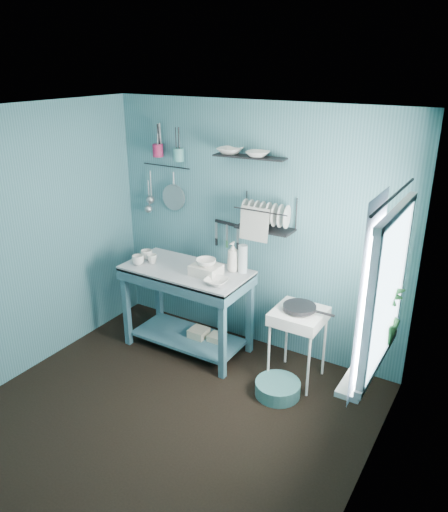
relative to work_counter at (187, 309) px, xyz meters
The scene contains 35 objects.
floor 1.20m from the work_counter, 64.26° to the right, with size 3.20×3.20×0.00m, color black.
ceiling 2.33m from the work_counter, 64.26° to the right, with size 3.20×3.20×0.00m, color silver.
wall_back 1.06m from the work_counter, 45.78° to the left, with size 3.20×3.20×0.00m, color #3A6E78.
wall_left 1.70m from the work_counter, 138.06° to the right, with size 3.00×3.00×0.00m, color #3A6E78.
wall_right 2.45m from the work_counter, 25.71° to the right, with size 3.00×3.00×0.00m, color #3A6E78.
work_counter is the anchor object (origin of this frame).
mug_left 0.71m from the work_counter, 161.57° to the right, with size 0.12×0.12×0.10m, color silver.
mug_mid 0.63m from the work_counter, behind, with size 0.10×0.10×0.09m, color silver.
mug_right 0.71m from the work_counter, behind, with size 0.12×0.12×0.10m, color silver.
wash_tub 0.56m from the work_counter, ahead, with size 0.28×0.22×0.10m, color silver.
tub_bowl 0.63m from the work_counter, ahead, with size 0.20×0.20×0.06m, color silver.
soap_bottle 0.76m from the work_counter, 25.46° to the left, with size 0.12×0.12×0.30m, color silver.
water_bottle 0.82m from the work_counter, 22.93° to the left, with size 0.09×0.09×0.28m, color silver.
counter_bowl 0.67m from the work_counter, 18.43° to the right, with size 0.22×0.22×0.05m, color silver.
hotplate_stand 1.20m from the work_counter, ahead, with size 0.45×0.45×0.72m, color white.
frying_pan 1.23m from the work_counter, ahead, with size 0.30×0.30×0.04m, color black.
knife_strip 0.97m from the work_counter, 66.91° to the left, with size 0.32×0.02×0.03m, color black.
dish_rack 1.29m from the work_counter, 28.42° to the left, with size 0.55×0.24×0.32m, color black.
upper_shelf 1.67m from the work_counter, 39.35° to the left, with size 0.70×0.18×0.01m, color black.
shelf_bowl_left 1.67m from the work_counter, 55.83° to the left, with size 0.24×0.24×0.06m, color silver.
shelf_bowl_right 1.71m from the work_counter, 35.12° to the left, with size 0.21×0.21×0.05m, color silver.
utensil_cup_magenta 1.68m from the work_counter, 145.98° to the left, with size 0.11×0.11×0.13m, color #9D1D46.
utensil_cup_teal 1.58m from the work_counter, 130.29° to the left, with size 0.11×0.11×0.13m, color teal.
colander 1.20m from the work_counter, 135.67° to the left, with size 0.28×0.28×0.03m, color #999CA1.
ladle_outer 1.43m from the work_counter, 149.40° to the left, with size 0.01×0.01×0.30m, color #999CA1.
ladle_inner 1.37m from the work_counter, 150.49° to the left, with size 0.01×0.01×0.30m, color #999CA1.
hook_rail 1.52m from the work_counter, 140.01° to the left, with size 0.01×0.01×0.60m, color black.
window_glass 2.34m from the work_counter, 14.97° to the right, with size 1.10×1.10×0.00m, color white.
windowsill 2.09m from the work_counter, 15.58° to the right, with size 0.16×0.95×0.04m, color white.
curtain 2.40m from the work_counter, 23.06° to the right, with size 1.35×1.35×0.00m, color white.
curtain_rod 2.64m from the work_counter, 15.29° to the right, with size 0.02×0.02×1.05m, color black.
potted_plant 2.10m from the work_counter, ahead, with size 0.29×0.29×0.51m, color #29662E.
storage_tin_large 0.36m from the work_counter, 26.57° to the left, with size 0.18×0.18×0.22m, color tan.
storage_tin_small 0.47m from the work_counter, 14.93° to the left, with size 0.15×0.15×0.20m, color tan.
floor_basin 1.24m from the work_counter, 11.69° to the right, with size 0.41×0.41×0.13m, color teal.
Camera 1 is at (2.20, -2.70, 2.85)m, focal length 35.00 mm.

